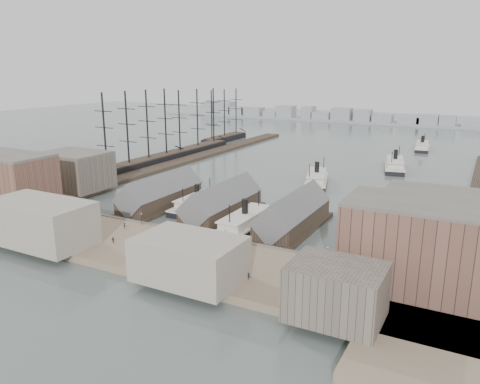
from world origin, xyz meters
The scene contains 41 objects.
ground centered at (0.00, 0.00, 0.00)m, with size 900.00×900.00×0.00m, color #4B5754.
quay centered at (0.00, -20.00, 1.00)m, with size 180.00×30.00×2.00m, color #7A6852.
seawall centered at (0.00, -5.20, 1.15)m, with size 180.00×1.20×2.30m, color #59544C.
west_wharf centered at (-68.00, 100.00, 0.80)m, with size 10.00×220.00×1.60m, color #2D231C.
ferry_shed_west centered at (-26.00, 16.88, 4.64)m, with size 14.00×42.00×12.60m.
ferry_shed_center centered at (0.00, 16.88, 4.64)m, with size 14.00×42.00×12.60m.
ferry_shed_east centered at (26.00, 16.88, 4.64)m, with size 14.00×42.00×12.60m.
warehouse_west_front centered at (-70.00, -12.00, 11.00)m, with size 32.00×18.00×18.00m, color brown.
warehouse_west_back centered at (-70.00, 18.00, 9.00)m, with size 26.00×20.00×14.00m, color #60564C.
warehouse_east_front centered at (66.00, -12.00, 11.50)m, with size 30.00×18.00×19.00m, color brown.
warehouse_east_back centered at (68.00, 15.00, 9.50)m, with size 28.00×20.00×15.00m, color #60564C.
street_bldg_center centered at (20.00, -32.00, 7.00)m, with size 24.00×16.00×10.00m, color gray.
street_bldg_west centered at (-30.00, -32.00, 8.00)m, with size 30.00×16.00×12.00m, color gray.
street_bldg_east centered at (55.00, -33.00, 7.50)m, with size 18.00×14.00×11.00m, color #60564C.
lamp_post_far_w centered at (-45.00, -7.00, 4.71)m, with size 0.44×0.44×3.92m.
lamp_post_near_w centered at (-15.00, -7.00, 4.71)m, with size 0.44×0.44×3.92m.
lamp_post_near_e centered at (15.00, -7.00, 4.71)m, with size 0.44×0.44×3.92m.
lamp_post_far_e centered at (45.00, -7.00, 4.71)m, with size 0.44×0.44×3.92m.
far_shore centered at (-2.07, 334.14, 3.91)m, with size 500.00×40.00×15.72m.
ferry_docked_west centered at (-13.00, 21.42, 2.29)m, with size 8.21×27.37×9.78m.
ferry_docked_east centered at (13.00, 8.99, 2.55)m, with size 9.13×30.43×10.87m.
ferry_open_near centered at (12.83, 77.25, 2.53)m, with size 17.02×31.54×10.79m.
ferry_open_mid centered at (37.37, 125.18, 2.57)m, with size 15.15×31.92×10.97m.
ferry_open_far centered at (41.16, 194.84, 2.25)m, with size 10.69×27.53×9.59m.
sailing_ship_near centered at (-78.62, 67.78, 2.88)m, with size 9.54×65.72×39.22m.
sailing_ship_mid centered at (-78.72, 122.46, 2.71)m, with size 9.22×53.26×37.89m.
sailing_ship_far centered at (-86.98, 169.17, 2.59)m, with size 8.71×48.41×35.82m.
tram centered at (58.84, -14.94, 3.76)m, with size 3.93×9.92×3.44m.
horse_cart_left centered at (-40.26, -16.58, 2.85)m, with size 4.65×3.87×1.71m.
horse_cart_center centered at (-1.53, -18.51, 2.83)m, with size 5.00×1.83×1.66m.
horse_cart_right centered at (8.28, -20.23, 2.81)m, with size 4.80×3.36×1.60m.
pedestrian_0 centered at (-42.59, -11.67, 2.82)m, with size 0.60×0.44×1.63m, color black.
pedestrian_1 centered at (-43.64, -20.48, 2.91)m, with size 0.88×0.69×1.82m, color black.
pedestrian_2 centered at (-17.53, -12.11, 2.90)m, with size 1.17×0.67×1.81m, color black.
pedestrian_3 centered at (-12.09, -22.91, 2.90)m, with size 1.05×0.44×1.80m, color black.
pedestrian_4 centered at (-0.99, -10.32, 2.89)m, with size 0.87×0.56×1.77m, color black.
pedestrian_5 centered at (1.19, -21.09, 2.84)m, with size 0.61×0.45×1.67m, color black.
pedestrian_6 centered at (14.09, -14.75, 2.78)m, with size 0.76×0.59×1.56m, color black.
pedestrian_7 centered at (32.19, -25.72, 2.79)m, with size 1.01×0.58×1.57m, color black.
pedestrian_8 centered at (43.04, -9.68, 2.90)m, with size 1.05×0.44×1.79m, color black.
pedestrian_9 centered at (49.92, -22.92, 2.82)m, with size 0.80×0.52×1.64m, color black.
Camera 1 is at (77.64, -114.80, 49.37)m, focal length 35.00 mm.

